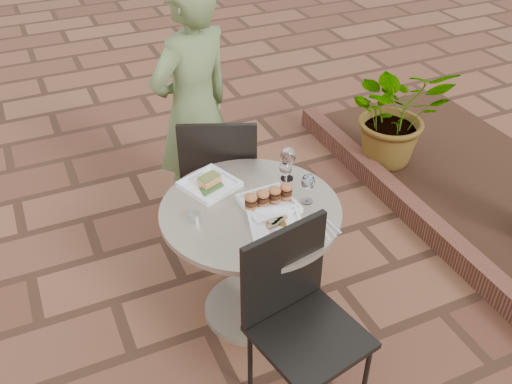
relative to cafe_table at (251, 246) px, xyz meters
name	(u,v)px	position (x,y,z in m)	size (l,w,h in m)	color
ground	(208,330)	(-0.27, -0.03, -0.48)	(60.00, 60.00, 0.00)	brown
cafe_table	(251,246)	(0.00, 0.00, 0.00)	(0.90, 0.90, 0.73)	gray
chair_far	(219,172)	(0.07, 0.61, 0.07)	(0.57, 0.57, 0.93)	black
chair_near	(297,308)	(-0.01, -0.53, 0.07)	(0.52, 0.52, 0.93)	black
diner	(194,111)	(0.03, 0.92, 0.33)	(0.60, 0.39, 1.63)	#5C703D
plate_salmon	(210,184)	(-0.12, 0.25, 0.27)	(0.32, 0.32, 0.07)	white
plate_sliders	(269,200)	(0.09, -0.02, 0.29)	(0.26, 0.26, 0.16)	white
plate_tuna	(276,224)	(0.05, -0.18, 0.26)	(0.30, 0.30, 0.03)	white
wine_glass_right	(308,183)	(0.28, -0.07, 0.36)	(0.07, 0.07, 0.16)	white
wine_glass_mid	(285,169)	(0.24, 0.10, 0.35)	(0.07, 0.07, 0.15)	white
wine_glass_far	(288,157)	(0.28, 0.16, 0.38)	(0.08, 0.08, 0.19)	white
steel_ramekin	(195,217)	(-0.28, 0.02, 0.27)	(0.06, 0.06, 0.04)	silver
cutlery_set	(325,224)	(0.27, -0.26, 0.25)	(0.09, 0.21, 0.00)	silver
planter_curb	(415,214)	(1.33, 0.27, -0.41)	(0.12, 3.00, 0.15)	brown
mulch_bed	(494,194)	(2.03, 0.27, -0.45)	(1.30, 3.00, 0.06)	black
potted_plant_a	(396,112)	(1.58, 0.93, -0.02)	(0.73, 0.63, 0.81)	#33662D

